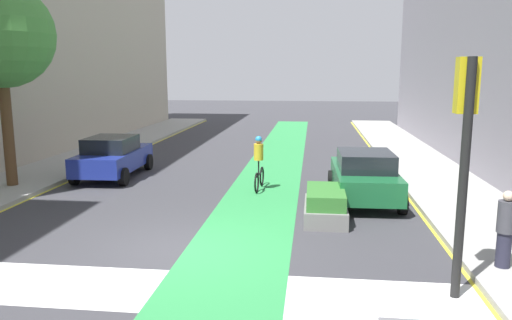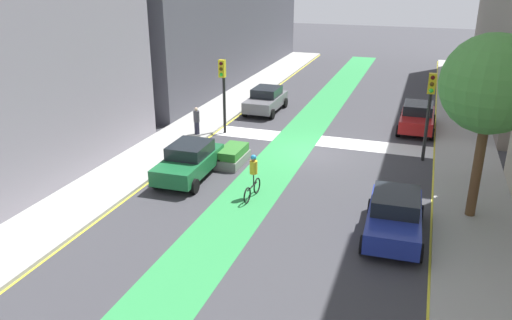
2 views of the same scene
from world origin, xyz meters
The scene contains 10 objects.
ground_plane centered at (0.00, 0.00, 0.00)m, with size 120.00×120.00×0.00m, color #38383D.
bike_lane_paint centered at (1.28, 0.00, 0.00)m, with size 2.40×60.00×0.01m, color #2D8C47.
crosswalk_band centered at (0.00, -2.00, 0.00)m, with size 12.00×1.80×0.01m, color silver.
curb_stripe_right centered at (6.00, 0.00, 0.01)m, with size 0.16×60.00×0.01m, color yellow.
traffic_signal_near_right centered at (5.48, -1.54, 2.95)m, with size 0.35×0.52×4.20m.
car_green_right_far centered at (4.51, 4.96, 0.80)m, with size 2.11×4.24×1.57m.
car_blue_left_far centered at (-4.65, 7.47, 0.80)m, with size 2.14×4.26×1.57m.
cyclist_in_lane centered at (1.11, 6.04, 0.97)m, with size 0.32×1.73×1.86m.
pedestrian_sidewalk_right_a centered at (6.68, -0.50, 0.93)m, with size 0.34×0.34×1.55m.
median_planter centered at (3.28, 2.79, 0.40)m, with size 1.12×2.16×0.85m.
Camera 1 is at (2.90, -10.19, 3.94)m, focal length 34.40 mm.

